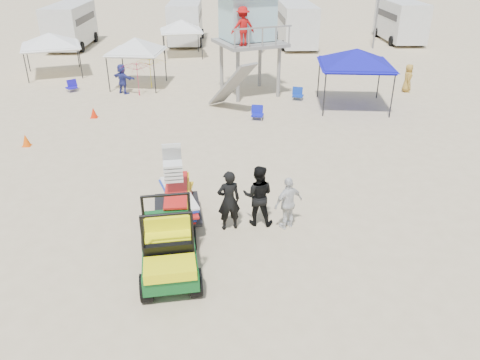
{
  "coord_description": "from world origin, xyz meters",
  "views": [
    {
      "loc": [
        0.07,
        -9.08,
        7.4
      ],
      "look_at": [
        0.5,
        3.0,
        1.3
      ],
      "focal_mm": 35.0,
      "sensor_mm": 36.0,
      "label": 1
    }
  ],
  "objects_px": {
    "utility_cart": "(168,243)",
    "surf_trailer": "(176,197)",
    "man_left": "(229,201)",
    "canopy_blue": "(357,51)",
    "lifeguard_tower": "(248,21)"
  },
  "relations": [
    {
      "from": "man_left",
      "to": "lifeguard_tower",
      "type": "bearing_deg",
      "value": -108.8
    },
    {
      "from": "utility_cart",
      "to": "surf_trailer",
      "type": "height_order",
      "value": "surf_trailer"
    },
    {
      "from": "utility_cart",
      "to": "surf_trailer",
      "type": "xyz_separation_m",
      "value": [
        0.01,
        2.34,
        -0.01
      ]
    },
    {
      "from": "canopy_blue",
      "to": "lifeguard_tower",
      "type": "bearing_deg",
      "value": 152.64
    },
    {
      "from": "utility_cart",
      "to": "man_left",
      "type": "distance_m",
      "value": 2.54
    },
    {
      "from": "canopy_blue",
      "to": "man_left",
      "type": "bearing_deg",
      "value": -119.66
    },
    {
      "from": "canopy_blue",
      "to": "surf_trailer",
      "type": "bearing_deg",
      "value": -125.89
    },
    {
      "from": "utility_cart",
      "to": "canopy_blue",
      "type": "bearing_deg",
      "value": 59.18
    },
    {
      "from": "lifeguard_tower",
      "to": "canopy_blue",
      "type": "xyz_separation_m",
      "value": [
        5.17,
        -2.68,
        -1.05
      ]
    },
    {
      "from": "surf_trailer",
      "to": "man_left",
      "type": "height_order",
      "value": "surf_trailer"
    },
    {
      "from": "man_left",
      "to": "canopy_blue",
      "type": "bearing_deg",
      "value": -133.41
    },
    {
      "from": "utility_cart",
      "to": "canopy_blue",
      "type": "relative_size",
      "value": 0.75
    },
    {
      "from": "man_left",
      "to": "lifeguard_tower",
      "type": "xyz_separation_m",
      "value": [
        1.23,
        13.91,
        2.91
      ]
    },
    {
      "from": "utility_cart",
      "to": "man_left",
      "type": "xyz_separation_m",
      "value": [
        1.52,
        2.04,
        0.0
      ]
    },
    {
      "from": "surf_trailer",
      "to": "canopy_blue",
      "type": "bearing_deg",
      "value": 54.11
    }
  ]
}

